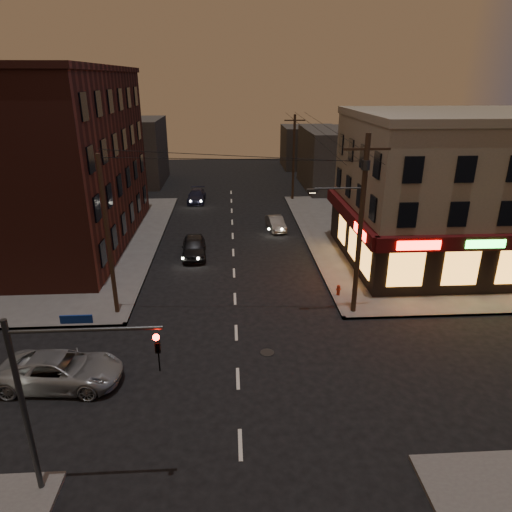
{
  "coord_description": "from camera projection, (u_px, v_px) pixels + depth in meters",
  "views": [
    {
      "loc": [
        -0.2,
        -17.21,
        12.71
      ],
      "look_at": [
        1.24,
        7.01,
        3.2
      ],
      "focal_mm": 32.0,
      "sensor_mm": 36.0,
      "label": 1
    }
  ],
  "objects": [
    {
      "name": "bg_building_ne_a",
      "position": [
        345.0,
        159.0,
        55.46
      ],
      "size": [
        10.0,
        12.0,
        7.0
      ],
      "primitive_type": "cube",
      "color": "#3F3D3A",
      "rests_on": "ground"
    },
    {
      "name": "utility_pole_far",
      "position": [
        294.0,
        158.0,
        49.07
      ],
      "size": [
        0.26,
        0.26,
        9.0
      ],
      "primitive_type": "cylinder",
      "color": "#382619",
      "rests_on": "sidewalk_ne"
    },
    {
      "name": "suv_cross",
      "position": [
        61.0,
        370.0,
        20.01
      ],
      "size": [
        5.46,
        2.82,
        1.47
      ],
      "primitive_type": "imported",
      "rotation": [
        0.0,
        0.0,
        1.5
      ],
      "color": "gray",
      "rests_on": "ground"
    },
    {
      "name": "traffic_signal",
      "position": [
        54.0,
        385.0,
        13.61
      ],
      "size": [
        4.49,
        0.32,
        6.47
      ],
      "color": "#333538",
      "rests_on": "ground"
    },
    {
      "name": "sedan_near",
      "position": [
        194.0,
        247.0,
        34.55
      ],
      "size": [
        2.03,
        4.49,
        1.5
      ],
      "primitive_type": "imported",
      "rotation": [
        0.0,
        0.0,
        0.06
      ],
      "color": "black",
      "rests_on": "ground"
    },
    {
      "name": "sidewalk_nw",
      "position": [
        13.0,
        243.0,
        37.28
      ],
      "size": [
        24.0,
        28.0,
        0.15
      ],
      "primitive_type": "cube",
      "color": "#514F4C",
      "rests_on": "ground"
    },
    {
      "name": "utility_pole_main",
      "position": [
        359.0,
        217.0,
        24.31
      ],
      "size": [
        4.2,
        0.44,
        10.0
      ],
      "color": "#382619",
      "rests_on": "sidewalk_ne"
    },
    {
      "name": "brick_apartment",
      "position": [
        43.0,
        162.0,
        35.08
      ],
      "size": [
        12.0,
        20.0,
        13.0
      ],
      "primitive_type": "cube",
      "color": "#491E17",
      "rests_on": "sidewalk_nw"
    },
    {
      "name": "sedan_mid",
      "position": [
        276.0,
        223.0,
        40.64
      ],
      "size": [
        1.69,
        3.75,
        1.19
      ],
      "primitive_type": "imported",
      "rotation": [
        0.0,
        0.0,
        0.12
      ],
      "color": "slate",
      "rests_on": "ground"
    },
    {
      "name": "ground",
      "position": [
        238.0,
        379.0,
        20.65
      ],
      "size": [
        120.0,
        120.0,
        0.0
      ],
      "primitive_type": "plane",
      "color": "black",
      "rests_on": "ground"
    },
    {
      "name": "sidewalk_ne",
      "position": [
        442.0,
        235.0,
        39.27
      ],
      "size": [
        24.0,
        28.0,
        0.15
      ],
      "primitive_type": "cube",
      "color": "#514F4C",
      "rests_on": "ground"
    },
    {
      "name": "bg_building_ne_b",
      "position": [
        310.0,
        147.0,
        68.54
      ],
      "size": [
        8.0,
        8.0,
        6.0
      ],
      "primitive_type": "cube",
      "color": "#3F3D3A",
      "rests_on": "ground"
    },
    {
      "name": "pizza_building",
      "position": [
        459.0,
        190.0,
        32.06
      ],
      "size": [
        15.85,
        12.85,
        10.5
      ],
      "color": "gray",
      "rests_on": "sidewalk_ne"
    },
    {
      "name": "fire_hydrant",
      "position": [
        338.0,
        289.0,
        28.14
      ],
      "size": [
        0.31,
        0.31,
        0.68
      ],
      "rotation": [
        0.0,
        0.0,
        0.25
      ],
      "color": "#99220D",
      "rests_on": "sidewalk_ne"
    },
    {
      "name": "sedan_far",
      "position": [
        197.0,
        196.0,
        49.77
      ],
      "size": [
        1.92,
        4.52,
        1.3
      ],
      "primitive_type": "imported",
      "rotation": [
        0.0,
        0.0,
        -0.02
      ],
      "color": "#191B32",
      "rests_on": "ground"
    },
    {
      "name": "bg_building_nw",
      "position": [
        127.0,
        152.0,
        57.5
      ],
      "size": [
        9.0,
        10.0,
        8.0
      ],
      "primitive_type": "cube",
      "color": "#3F3D3A",
      "rests_on": "ground"
    },
    {
      "name": "utility_pole_west",
      "position": [
        108.0,
        238.0,
        24.61
      ],
      "size": [
        0.24,
        0.24,
        9.0
      ],
      "primitive_type": "cylinder",
      "color": "#382619",
      "rests_on": "sidewalk_nw"
    }
  ]
}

